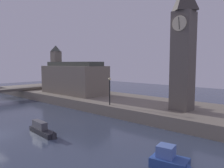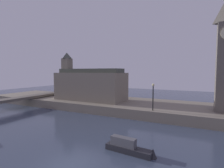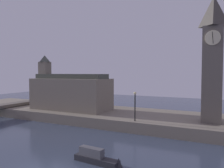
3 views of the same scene
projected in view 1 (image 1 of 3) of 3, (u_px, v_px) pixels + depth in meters
far_embankment at (120, 103)px, 37.25m from camera, size 70.00×12.00×1.50m
clock_tower at (183, 44)px, 27.51m from camera, size 2.61×2.64×15.96m
parliament_hall at (73, 78)px, 43.73m from camera, size 13.72×6.02×9.57m
streetlamp at (110, 88)px, 31.49m from camera, size 0.36×0.36×3.87m
boat_tour_blue at (173, 161)px, 15.77m from camera, size 3.50×2.01×1.52m
boat_barge_dark at (44, 130)px, 23.20m from camera, size 4.75×1.29×1.54m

